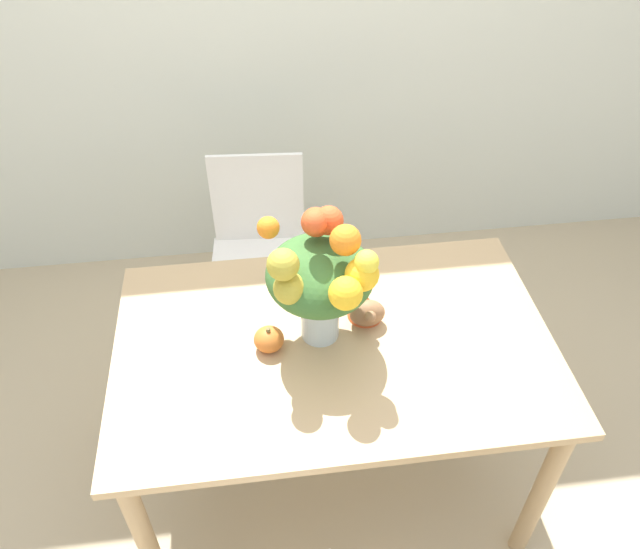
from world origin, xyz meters
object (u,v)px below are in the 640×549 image
Objects in this scene: flower_vase at (321,276)px; turkey_figurine at (366,309)px; pumpkin at (269,338)px; dining_chair_near_window at (260,254)px.

flower_vase is 3.12× the size of turkey_figurine.
turkey_figurine is (0.15, 0.06, -0.21)m from flower_vase.
dining_chair_near_window is (-0.00, 0.82, -0.35)m from pumpkin.
pumpkin is at bearing -172.19° from flower_vase.
pumpkin is 0.33m from turkey_figurine.
turkey_figurine reaches higher than pumpkin.
flower_vase is 0.53× the size of dining_chair_near_window.
pumpkin is at bearing -85.59° from dining_chair_near_window.
dining_chair_near_window is (-0.32, 0.74, -0.36)m from turkey_figurine.
pumpkin is 0.89m from dining_chair_near_window.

